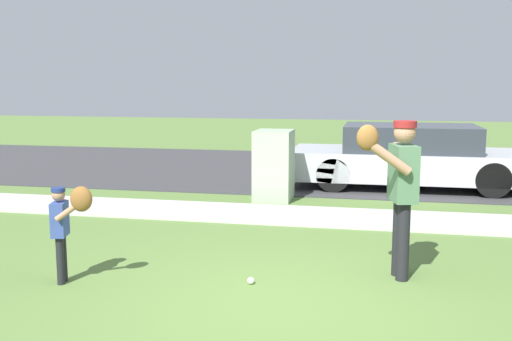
{
  "coord_description": "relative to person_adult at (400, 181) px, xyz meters",
  "views": [
    {
      "loc": [
        0.86,
        -5.28,
        2.09
      ],
      "look_at": [
        -0.59,
        1.76,
        1.0
      ],
      "focal_mm": 41.41,
      "sensor_mm": 36.0,
      "label": 1
    }
  ],
  "objects": [
    {
      "name": "ground_plane",
      "position": [
        -1.11,
        2.53,
        -1.05
      ],
      "size": [
        48.0,
        48.0,
        0.0
      ],
      "primitive_type": "plane",
      "color": "#567538"
    },
    {
      "name": "parked_sedan_silver",
      "position": [
        0.39,
        5.61,
        -0.43
      ],
      "size": [
        4.6,
        1.8,
        1.23
      ],
      "rotation": [
        0.0,
        0.0,
        3.14
      ],
      "color": "silver",
      "rests_on": "road_surface"
    },
    {
      "name": "person_child",
      "position": [
        -3.35,
        -0.87,
        -0.37
      ],
      "size": [
        0.52,
        0.35,
        1.05
      ],
      "rotation": [
        0.0,
        0.0,
        0.25
      ],
      "color": "black",
      "rests_on": "ground"
    },
    {
      "name": "utility_cabinet",
      "position": [
        -2.02,
        3.93,
        -0.43
      ],
      "size": [
        0.64,
        0.77,
        1.24
      ],
      "primitive_type": "cube",
      "color": "#9EB293",
      "rests_on": "ground"
    },
    {
      "name": "baseball",
      "position": [
        -1.49,
        -0.5,
        -1.02
      ],
      "size": [
        0.07,
        0.07,
        0.07
      ],
      "primitive_type": "sphere",
      "color": "white",
      "rests_on": "ground"
    },
    {
      "name": "person_adult",
      "position": [
        0.0,
        0.0,
        0.0
      ],
      "size": [
        0.66,
        0.74,
        1.69
      ],
      "rotation": [
        0.0,
        0.0,
        -2.89
      ],
      "color": "black",
      "rests_on": "ground"
    },
    {
      "name": "road_surface",
      "position": [
        -1.11,
        7.63,
        -1.04
      ],
      "size": [
        36.0,
        6.8,
        0.02
      ],
      "primitive_type": "cube",
      "color": "#38383A",
      "rests_on": "ground"
    },
    {
      "name": "sidewalk_strip",
      "position": [
        -1.11,
        2.63,
        -1.02
      ],
      "size": [
        36.0,
        1.2,
        0.06
      ],
      "primitive_type": "cube",
      "color": "#B2B2AD",
      "rests_on": "ground"
    }
  ]
}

